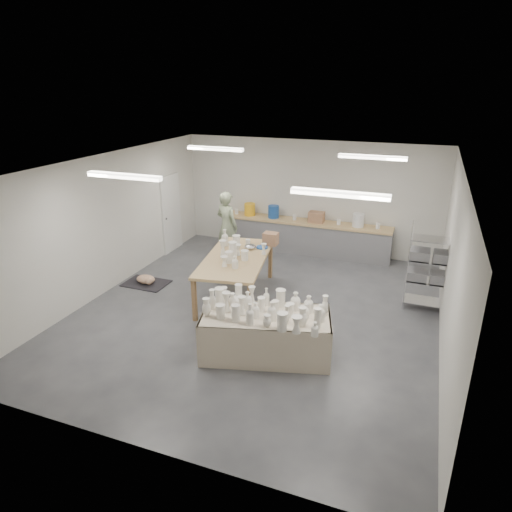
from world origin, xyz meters
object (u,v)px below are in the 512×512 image
at_px(work_table, 238,256).
at_px(potter, 227,226).
at_px(drying_table, 266,332).
at_px(red_stool, 232,244).

relative_size(work_table, potter, 1.47).
bearing_deg(work_table, drying_table, -65.89).
height_order(drying_table, red_stool, drying_table).
xyz_separation_m(potter, red_stool, (0.00, 0.27, -0.60)).
height_order(work_table, potter, potter).
height_order(potter, red_stool, potter).
relative_size(work_table, red_stool, 6.34).
bearing_deg(work_table, potter, 110.73).
xyz_separation_m(drying_table, potter, (-2.46, 3.92, 0.47)).
bearing_deg(red_stool, work_table, -62.79).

